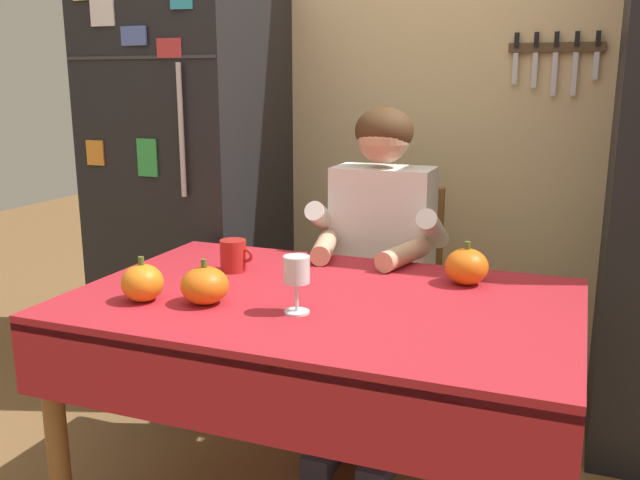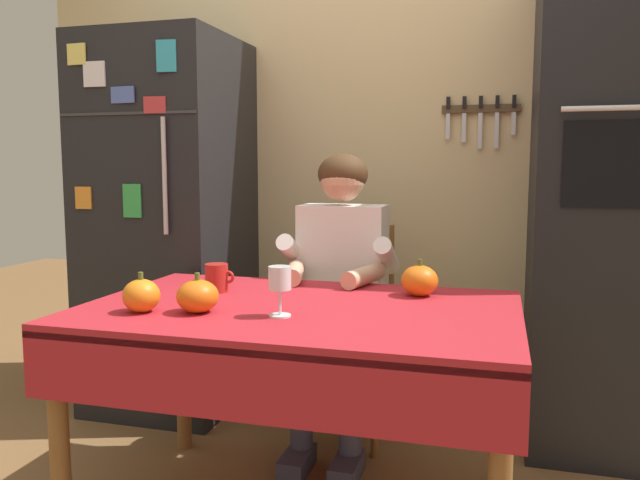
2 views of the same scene
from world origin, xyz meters
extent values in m
cube|color=#D1B784|center=(0.05, 1.35, 1.30)|extent=(3.70, 0.10, 2.60)
cube|color=#4C3823|center=(0.52, 1.29, 1.46)|extent=(0.36, 0.02, 0.04)
cube|color=silver|center=(0.37, 1.28, 1.38)|extent=(0.02, 0.01, 0.12)
cube|color=black|center=(0.37, 1.28, 1.49)|extent=(0.02, 0.01, 0.06)
cube|color=silver|center=(0.45, 1.28, 1.37)|extent=(0.02, 0.01, 0.14)
cube|color=black|center=(0.45, 1.28, 1.49)|extent=(0.02, 0.01, 0.06)
cube|color=silver|center=(0.52, 1.28, 1.36)|extent=(0.02, 0.01, 0.17)
cube|color=black|center=(0.52, 1.28, 1.49)|extent=(0.02, 0.01, 0.06)
cube|color=silver|center=(0.60, 1.28, 1.36)|extent=(0.02, 0.01, 0.16)
cube|color=black|center=(0.60, 1.28, 1.49)|extent=(0.02, 0.01, 0.06)
cube|color=silver|center=(0.67, 1.28, 1.39)|extent=(0.02, 0.01, 0.10)
cube|color=black|center=(0.67, 1.28, 1.49)|extent=(0.02, 0.01, 0.06)
cube|color=black|center=(-0.95, 0.96, 0.90)|extent=(0.68, 0.68, 1.80)
cylinder|color=silver|center=(-0.76, 0.60, 1.15)|extent=(0.02, 0.02, 0.50)
cube|color=#333335|center=(-0.95, 0.62, 1.42)|extent=(0.67, 0.01, 0.01)
cube|color=teal|center=(-0.75, 0.61, 1.65)|extent=(0.09, 0.02, 0.13)
cube|color=#E5D666|center=(-1.18, 0.61, 1.68)|extent=(0.10, 0.01, 0.09)
cube|color=green|center=(-0.93, 0.61, 1.04)|extent=(0.09, 0.01, 0.15)
cube|color=silver|center=(-1.10, 0.61, 1.59)|extent=(0.11, 0.01, 0.11)
cube|color=#B73338|center=(-0.81, 0.61, 1.45)|extent=(0.10, 0.02, 0.07)
cube|color=#4C66B7|center=(-0.96, 0.61, 1.50)|extent=(0.12, 0.02, 0.07)
cube|color=orange|center=(-1.18, 0.61, 1.05)|extent=(0.08, 0.01, 0.10)
cube|color=black|center=(1.05, 1.00, 1.05)|extent=(0.60, 0.60, 2.10)
cube|color=black|center=(1.05, 0.70, 1.20)|extent=(0.42, 0.01, 0.32)
cylinder|color=silver|center=(1.05, 0.67, 1.40)|extent=(0.45, 0.02, 0.02)
cylinder|color=brown|center=(-0.64, -0.29, 0.35)|extent=(0.06, 0.06, 0.70)
cylinder|color=brown|center=(-0.64, 0.49, 0.35)|extent=(0.06, 0.06, 0.70)
cylinder|color=brown|center=(0.64, 0.49, 0.35)|extent=(0.06, 0.06, 0.70)
cube|color=#A81E28|center=(0.00, 0.10, 0.72)|extent=(1.40, 0.90, 0.04)
cube|color=#A81E28|center=(0.00, -0.34, 0.62)|extent=(1.40, 0.01, 0.20)
cube|color=brown|center=(-0.01, 0.79, 0.43)|extent=(0.40, 0.40, 0.04)
cube|color=brown|center=(-0.01, 0.97, 0.69)|extent=(0.36, 0.04, 0.48)
cylinder|color=brown|center=(-0.18, 0.62, 0.21)|extent=(0.04, 0.04, 0.41)
cylinder|color=brown|center=(-0.18, 0.96, 0.21)|extent=(0.04, 0.04, 0.41)
cylinder|color=brown|center=(0.16, 0.62, 0.21)|extent=(0.04, 0.04, 0.41)
cylinder|color=brown|center=(0.16, 0.96, 0.21)|extent=(0.04, 0.04, 0.41)
cube|color=#38384C|center=(-0.11, 0.41, 0.04)|extent=(0.10, 0.22, 0.08)
cube|color=#38384C|center=(0.09, 0.41, 0.04)|extent=(0.10, 0.22, 0.08)
cylinder|color=#38384C|center=(-0.11, 0.47, 0.23)|extent=(0.09, 0.09, 0.38)
cylinder|color=#38384C|center=(0.09, 0.47, 0.23)|extent=(0.09, 0.09, 0.38)
cube|color=#38384C|center=(-0.10, 0.63, 0.50)|extent=(0.12, 0.40, 0.11)
cube|color=#38384C|center=(0.08, 0.63, 0.50)|extent=(0.12, 0.40, 0.11)
cube|color=white|center=(-0.01, 0.75, 0.79)|extent=(0.36, 0.20, 0.48)
cylinder|color=white|center=(-0.21, 0.68, 0.83)|extent=(0.07, 0.26, 0.18)
cylinder|color=white|center=(0.19, 0.68, 0.83)|extent=(0.07, 0.26, 0.18)
cylinder|color=#D8A884|center=(-0.15, 0.51, 0.78)|extent=(0.13, 0.27, 0.07)
cylinder|color=#D8A884|center=(0.13, 0.51, 0.78)|extent=(0.13, 0.27, 0.07)
sphere|color=#D8A884|center=(-0.01, 0.73, 1.14)|extent=(0.19, 0.19, 0.19)
ellipsoid|color=#472D19|center=(-0.01, 0.74, 1.16)|extent=(0.21, 0.21, 0.17)
cylinder|color=#B2231E|center=(-0.36, 0.24, 0.79)|extent=(0.08, 0.08, 0.10)
torus|color=#B2231E|center=(-0.31, 0.24, 0.80)|extent=(0.05, 0.01, 0.05)
cylinder|color=white|center=(-0.01, -0.06, 0.74)|extent=(0.07, 0.07, 0.01)
cylinder|color=white|center=(-0.01, -0.06, 0.78)|extent=(0.01, 0.01, 0.08)
cylinder|color=white|center=(-0.01, -0.06, 0.86)|extent=(0.07, 0.07, 0.07)
ellipsoid|color=orange|center=(0.36, 0.36, 0.79)|extent=(0.13, 0.13, 0.11)
cylinder|color=#4C6023|center=(0.36, 0.36, 0.86)|extent=(0.02, 0.02, 0.02)
ellipsoid|color=orange|center=(-0.28, -0.08, 0.79)|extent=(0.13, 0.13, 0.10)
cylinder|color=#4C6023|center=(-0.28, -0.08, 0.85)|extent=(0.02, 0.02, 0.02)
ellipsoid|color=orange|center=(-0.45, -0.12, 0.79)|extent=(0.12, 0.12, 0.10)
cylinder|color=#4C6023|center=(-0.45, -0.12, 0.86)|extent=(0.02, 0.02, 0.02)
camera|label=1|loc=(0.66, -1.61, 1.33)|focal=38.10mm
camera|label=2|loc=(0.61, -1.83, 1.19)|focal=35.53mm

